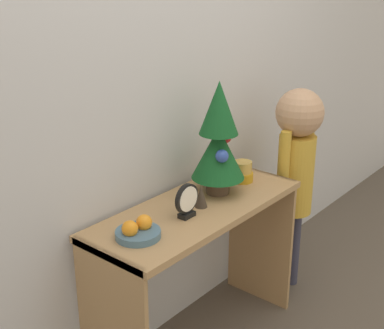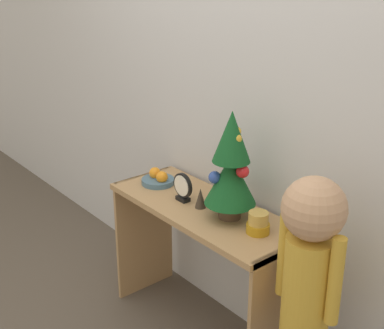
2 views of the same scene
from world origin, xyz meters
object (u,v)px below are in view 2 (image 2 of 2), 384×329
Objects in this scene: singing_bowl at (258,223)px; desk_clock at (183,187)px; fruit_bowl at (158,179)px; figurine at (201,198)px; mini_tree at (231,166)px; child_figure at (309,267)px.

desk_clock is at bearing -174.05° from singing_bowl.
singing_bowl is at bearing 1.35° from fruit_bowl.
figurine reaches higher than singing_bowl.
fruit_bowl is 0.26m from desk_clock.
mini_tree is 2.95× the size of fruit_bowl.
singing_bowl is 0.71× the size of desk_clock.
child_figure reaches higher than singing_bowl.
mini_tree is 0.27m from figurine.
child_figure reaches higher than figurine.
desk_clock is at bearing 176.99° from child_figure.
figurine is at bearing -2.24° from fruit_bowl.
singing_bowl is at bearing -1.79° from mini_tree.
singing_bowl is 0.47m from desk_clock.
mini_tree reaches higher than child_figure.
child_figure is at bearing -4.00° from fruit_bowl.
mini_tree is 0.58m from fruit_bowl.
fruit_bowl is 0.15× the size of child_figure.
mini_tree is 4.96× the size of singing_bowl.
mini_tree reaches higher than fruit_bowl.
figurine is (0.37, -0.01, 0.02)m from fruit_bowl.
child_figure is at bearing -10.24° from mini_tree.
mini_tree is 0.28m from singing_bowl.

